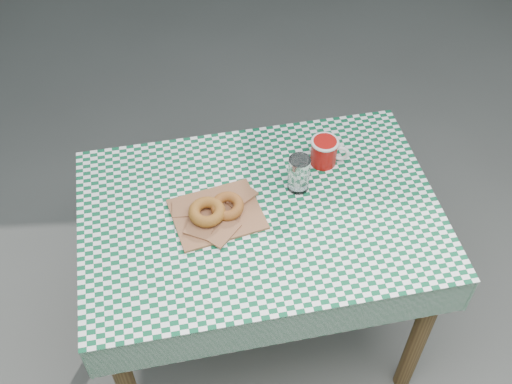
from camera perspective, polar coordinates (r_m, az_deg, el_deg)
ground at (r=2.61m, az=-1.55°, el=-10.12°), size 60.00×60.00×0.00m
table at (r=2.21m, az=0.34°, el=-8.13°), size 1.18×0.87×0.75m
tablecloth at (r=1.91m, az=0.39°, el=-1.86°), size 1.20×0.89×0.01m
paper_bag at (r=1.90m, az=-3.60°, el=-2.00°), size 0.32×0.28×0.01m
bagel_front at (r=1.87m, az=-4.53°, el=-1.84°), size 0.12×0.12×0.04m
bagel_back at (r=1.88m, az=-2.66°, el=-1.30°), size 0.12×0.12×0.03m
coffee_mug at (r=2.03m, az=6.26°, el=3.71°), size 0.20×0.20×0.10m
drinking_glass at (r=1.93m, az=3.96°, el=1.69°), size 0.09×0.09×0.12m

